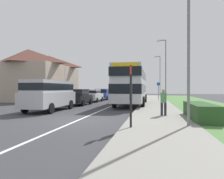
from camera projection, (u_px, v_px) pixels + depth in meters
name	position (u px, v px, depth m)	size (l,w,h in m)	color
ground_plane	(77.00, 121.00, 11.03)	(120.00, 120.00, 0.00)	#38383D
lane_marking_centre	(108.00, 107.00, 18.89)	(0.14, 60.00, 0.01)	silver
pavement_near_side	(157.00, 110.00, 16.14)	(3.20, 68.00, 0.12)	gray
grass_verge_seaward	(218.00, 111.00, 15.33)	(6.00, 68.00, 0.08)	#517F42
roadside_hedge	(200.00, 112.00, 11.10)	(1.10, 4.29, 0.90)	#2D5128
double_decker_bus	(132.00, 84.00, 21.29)	(2.80, 10.68, 3.70)	#BCBCC1
parked_van_silver	(50.00, 93.00, 15.92)	(2.11, 5.54, 2.27)	#B7B7BC
parked_car_black	(78.00, 96.00, 21.41)	(1.96, 4.07, 1.61)	black
parked_car_white	(92.00, 95.00, 26.75)	(2.01, 4.16, 1.59)	silver
parked_car_blue	(103.00, 94.00, 32.17)	(2.01, 4.23, 1.63)	navy
pedestrian_at_stop	(164.00, 101.00, 12.21)	(0.34, 0.34, 1.67)	#23232D
bus_stop_sign	(131.00, 92.00, 8.52)	(0.09, 0.52, 2.60)	black
cycle_route_sign	(158.00, 90.00, 28.29)	(0.44, 0.08, 2.52)	slate
street_lamp_near	(186.00, 30.00, 8.87)	(1.14, 0.20, 7.12)	slate
street_lamp_mid	(165.00, 67.00, 25.35)	(1.14, 0.20, 7.51)	slate
street_lamp_far	(159.00, 74.00, 40.18)	(1.14, 0.20, 7.82)	slate
house_terrace_far_side	(39.00, 76.00, 30.45)	(7.90, 11.06, 6.83)	tan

